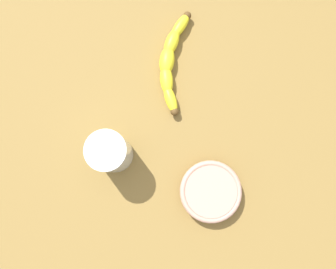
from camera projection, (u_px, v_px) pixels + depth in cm
name	position (u px, v px, depth cm)	size (l,w,h in cm)	color
wooden_tabletop	(140.00, 151.00, 71.89)	(120.00, 120.00, 3.00)	brown
banana	(171.00, 61.00, 71.35)	(17.36, 18.95, 3.35)	yellow
smoothie_glass	(111.00, 153.00, 64.68)	(8.01, 8.01, 11.76)	silver
ceramic_bowl	(210.00, 191.00, 67.11)	(13.05, 13.05, 3.52)	tan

